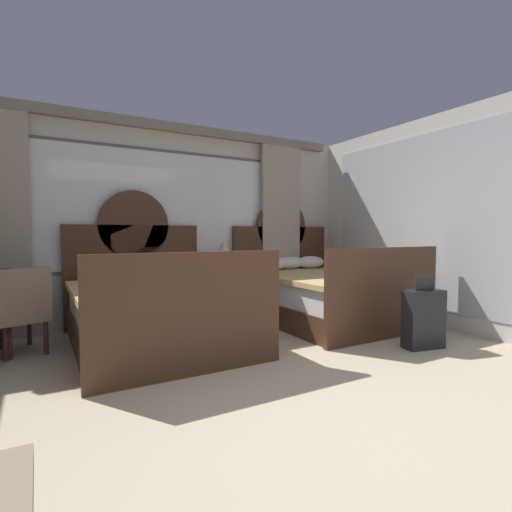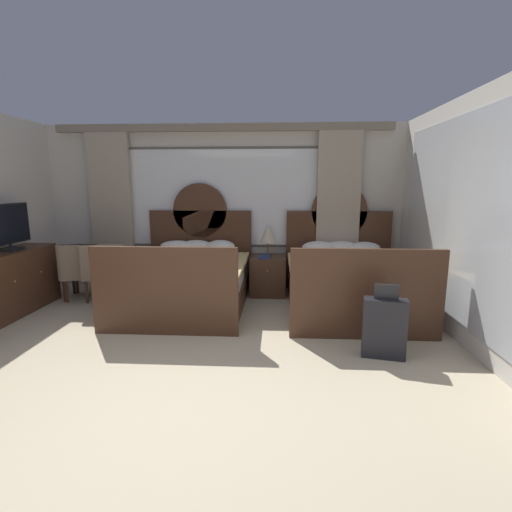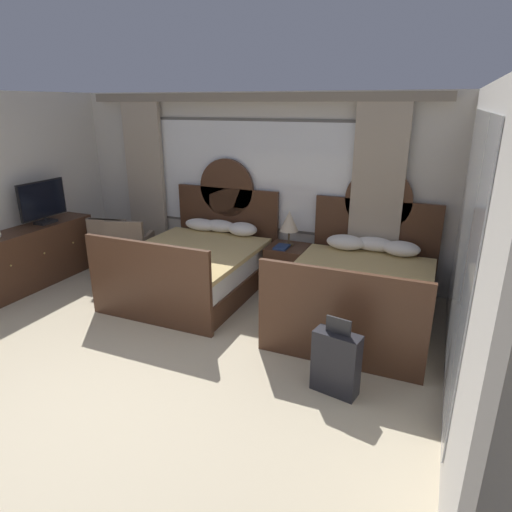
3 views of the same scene
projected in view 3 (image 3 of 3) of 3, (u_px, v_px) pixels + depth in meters
The scene contains 14 objects.
ground_plane at pixel (80, 410), 3.86m from camera, with size 24.00×24.00×0.00m, color #BCAD8E.
wall_back_window at pixel (252, 182), 6.68m from camera, with size 5.86×0.22×2.70m.
wall_right_mirror at pixel (470, 253), 3.72m from camera, with size 0.08×4.38×2.70m.
bed_near_window at pixel (196, 265), 6.21m from camera, with size 1.70×2.17×1.75m.
bed_near_mirror at pixel (359, 291), 5.37m from camera, with size 1.70×2.17×1.75m.
nightstand_between_beds at pixel (287, 266), 6.36m from camera, with size 0.55×0.58×0.62m.
table_lamp_on_nightstand at pixel (289, 221), 6.20m from camera, with size 0.27×0.27×0.50m.
book_on_nightstand at pixel (282, 247), 6.18m from camera, with size 0.18×0.26×0.03m.
dresser_minibar at pixel (32, 257), 6.40m from camera, with size 0.51×1.98×0.86m.
tv_flatscreen at pixel (43, 202), 6.41m from camera, with size 0.20×0.80×0.62m.
armchair_by_window_left at pixel (129, 243), 6.88m from camera, with size 0.75×0.75×0.87m.
armchair_by_window_centre at pixel (113, 240), 6.99m from camera, with size 0.67×0.67×0.87m.
armchair_by_window_right at pixel (114, 240), 6.99m from camera, with size 0.75×0.75×0.87m.
suitcase_on_floor at pixel (336, 363), 4.01m from camera, with size 0.45×0.26×0.76m.
Camera 3 is at (2.68, -2.33, 2.55)m, focal length 30.91 mm.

